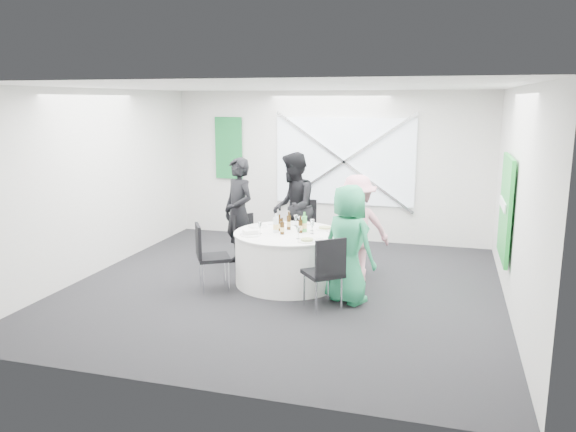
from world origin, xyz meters
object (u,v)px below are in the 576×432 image
(green_water_bottle, at_px, (304,224))
(chair_front_left, at_px, (207,252))
(chair_back, at_px, (302,226))
(chair_back_right, at_px, (353,242))
(banquet_table, at_px, (288,258))
(person_woman_green, at_px, (348,244))
(person_man_back_left, at_px, (239,212))
(person_man_back, at_px, (293,208))
(clear_water_bottle, at_px, (276,225))
(chair_back_left, at_px, (247,237))
(person_woman_pink, at_px, (356,228))
(chair_front_right, at_px, (326,268))

(green_water_bottle, bearing_deg, chair_front_left, -149.89)
(chair_back, xyz_separation_m, green_water_bottle, (0.31, -1.04, 0.27))
(chair_back_right, bearing_deg, banquet_table, -90.00)
(chair_front_left, height_order, person_woman_green, person_woman_green)
(person_man_back_left, distance_m, person_man_back, 0.89)
(clear_water_bottle, bearing_deg, chair_back_left, 134.56)
(person_man_back_left, xyz_separation_m, person_woman_pink, (1.95, -0.28, -0.08))
(chair_back_left, distance_m, person_woman_green, 2.19)
(chair_front_right, xyz_separation_m, person_man_back, (-1.00, 2.06, 0.34))
(banquet_table, xyz_separation_m, chair_front_left, (-1.00, -0.60, 0.18))
(person_man_back, relative_size, green_water_bottle, 6.24)
(chair_back_right, distance_m, person_man_back, 1.21)
(chair_back_left, height_order, chair_back_right, chair_back_right)
(chair_back, distance_m, person_woman_pink, 1.25)
(person_woman_pink, bearing_deg, chair_back_left, -31.90)
(person_woman_pink, height_order, person_woman_green, same)
(chair_front_left, distance_m, person_man_back_left, 1.35)
(person_woman_green, relative_size, green_water_bottle, 5.43)
(banquet_table, distance_m, person_woman_pink, 1.09)
(chair_back_left, bearing_deg, banquet_table, -90.00)
(chair_back, xyz_separation_m, chair_front_right, (0.86, -2.08, -0.04))
(person_woman_pink, height_order, green_water_bottle, person_woman_pink)
(person_man_back, xyz_separation_m, clear_water_bottle, (0.07, -1.19, -0.03))
(chair_front_left, bearing_deg, person_woman_green, -118.95)
(chair_back, relative_size, chair_front_left, 1.08)
(banquet_table, xyz_separation_m, green_water_bottle, (0.22, 0.10, 0.49))
(chair_back_left, xyz_separation_m, person_man_back, (0.62, 0.48, 0.42))
(banquet_table, xyz_separation_m, chair_front_right, (0.76, -0.93, 0.19))
(person_man_back_left, height_order, person_man_back, person_man_back)
(chair_back, relative_size, chair_back_right, 1.21)
(chair_back_left, relative_size, green_water_bottle, 2.89)
(chair_front_left, distance_m, person_man_back, 1.92)
(chair_back, bearing_deg, green_water_bottle, -78.10)
(chair_back_left, distance_m, green_water_bottle, 1.27)
(chair_back, xyz_separation_m, clear_water_bottle, (-0.07, -1.21, 0.26))
(person_man_back, distance_m, green_water_bottle, 1.12)
(person_woman_pink, bearing_deg, chair_back, -60.15)
(banquet_table, bearing_deg, chair_back, 94.62)
(person_man_back_left, bearing_deg, clear_water_bottle, -7.19)
(person_woman_pink, bearing_deg, chair_front_left, 3.27)
(chair_back_right, distance_m, chair_front_right, 1.68)
(banquet_table, relative_size, chair_back, 1.53)
(chair_front_right, distance_m, person_man_back, 2.32)
(banquet_table, bearing_deg, chair_front_right, -50.69)
(chair_front_left, bearing_deg, person_woman_pink, -92.85)
(chair_back_left, bearing_deg, clear_water_bottle, -98.58)
(chair_front_left, distance_m, person_woman_pink, 2.19)
(person_woman_pink, bearing_deg, person_man_back, -56.08)
(person_man_back_left, bearing_deg, chair_back_right, 35.63)
(chair_front_left, relative_size, person_man_back, 0.53)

